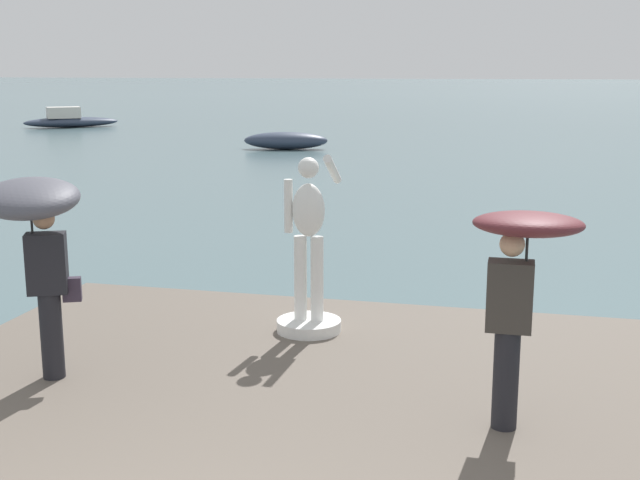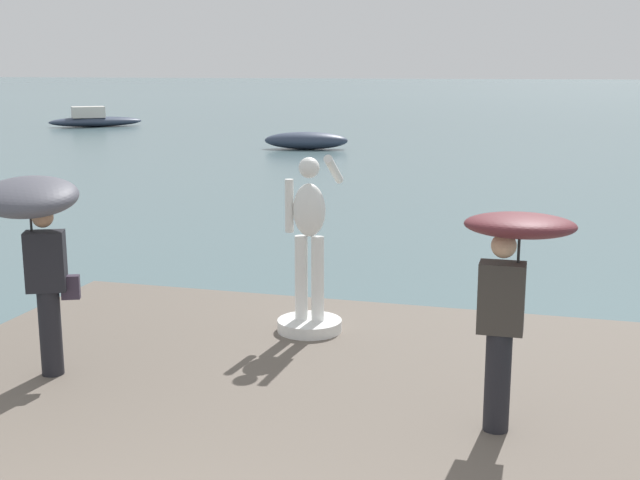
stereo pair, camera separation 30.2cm
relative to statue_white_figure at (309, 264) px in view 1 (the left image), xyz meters
The scene contains 6 objects.
ground_plane 34.24m from the statue_white_figure, 89.69° to the left, with size 400.00×400.00×0.00m, color #4C666B.
statue_white_figure is the anchor object (origin of this frame).
onlooker_left 3.12m from the statue_white_figure, 136.91° to the right, with size 1.27×1.29×2.06m.
onlooker_right 3.29m from the statue_white_figure, 42.43° to the right, with size 0.92×0.93×1.93m.
boat_near 26.14m from the statue_white_figure, 106.57° to the left, with size 3.74×1.85×0.73m.
boat_mid 41.78m from the statue_white_figure, 123.87° to the left, with size 5.11×4.32×1.18m.
Camera 1 is at (2.16, -3.32, 3.47)m, focal length 46.58 mm.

